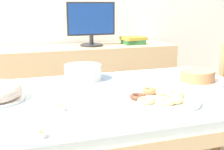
{
  "coord_description": "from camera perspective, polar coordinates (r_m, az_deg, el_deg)",
  "views": [
    {
      "loc": [
        -0.42,
        -1.38,
        1.2
      ],
      "look_at": [
        0.1,
        0.14,
        0.83
      ],
      "focal_mm": 50.0,
      "sensor_mm": 36.0,
      "label": 1
    }
  ],
  "objects": [
    {
      "name": "dining_table",
      "position": [
        1.54,
        -1.74,
        -6.86
      ],
      "size": [
        1.62,
        0.98,
        0.77
      ],
      "color": "silver",
      "rests_on": "ground"
    },
    {
      "name": "pastry_platter",
      "position": [
        1.42,
        8.62,
        -4.33
      ],
      "size": [
        0.38,
        0.38,
        0.04
      ],
      "color": "white",
      "rests_on": "dining_table"
    },
    {
      "name": "plate_stack",
      "position": [
        1.8,
        -5.34,
        0.49
      ],
      "size": [
        0.21,
        0.21,
        0.09
      ],
      "color": "white",
      "rests_on": "dining_table"
    },
    {
      "name": "tealight_near_front",
      "position": [
        1.31,
        -9.18,
        -6.03
      ],
      "size": [
        0.04,
        0.04,
        0.04
      ],
      "color": "silver",
      "rests_on": "dining_table"
    },
    {
      "name": "tealight_right_edge",
      "position": [
        1.67,
        -10.99,
        -1.86
      ],
      "size": [
        0.04,
        0.04,
        0.04
      ],
      "color": "silver",
      "rests_on": "dining_table"
    },
    {
      "name": "book_stack",
      "position": [
        2.88,
        3.93,
        6.35
      ],
      "size": [
        0.22,
        0.2,
        0.07
      ],
      "color": "#2D6638",
      "rests_on": "sideboard"
    },
    {
      "name": "cake_chocolate_round",
      "position": [
        1.79,
        15.34,
        -0.48
      ],
      "size": [
        0.29,
        0.29,
        0.07
      ],
      "color": "white",
      "rests_on": "dining_table"
    },
    {
      "name": "tealight_centre",
      "position": [
        1.07,
        -12.82,
        -10.6
      ],
      "size": [
        0.04,
        0.04,
        0.04
      ],
      "color": "silver",
      "rests_on": "dining_table"
    },
    {
      "name": "sideboard",
      "position": [
        2.79,
        -9.29,
        -3.46
      ],
      "size": [
        2.04,
        0.44,
        0.83
      ],
      "color": "#D1B284",
      "rests_on": "ground"
    },
    {
      "name": "computer_monitor",
      "position": [
        2.74,
        -3.81,
        9.26
      ],
      "size": [
        0.42,
        0.2,
        0.38
      ],
      "color": "#262628",
      "rests_on": "sideboard"
    }
  ]
}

